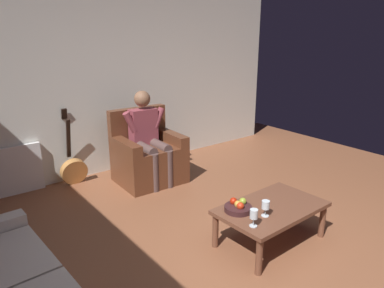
% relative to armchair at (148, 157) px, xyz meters
% --- Properties ---
extents(ground_plane, '(7.58, 7.58, 0.00)m').
position_rel_armchair_xyz_m(ground_plane, '(0.15, 2.47, -0.34)').
color(ground_plane, brown).
extents(wall_back, '(6.02, 0.06, 2.75)m').
position_rel_armchair_xyz_m(wall_back, '(0.15, -0.72, 1.03)').
color(wall_back, silver).
rests_on(wall_back, ground).
extents(armchair, '(0.87, 0.76, 0.98)m').
position_rel_armchair_xyz_m(armchair, '(0.00, 0.00, 0.00)').
color(armchair, brown).
rests_on(armchair, ground).
extents(person_seated, '(0.63, 0.63, 1.24)m').
position_rel_armchair_xyz_m(person_seated, '(0.00, 0.04, 0.33)').
color(person_seated, '#8D3B45').
rests_on(person_seated, ground).
extents(coffee_table, '(1.08, 0.68, 0.38)m').
position_rel_armchair_xyz_m(coffee_table, '(-0.14, 2.07, -0.00)').
color(coffee_table, brown).
rests_on(coffee_table, ground).
extents(guitar, '(0.35, 0.27, 1.03)m').
position_rel_armchair_xyz_m(guitar, '(0.86, -0.51, -0.12)').
color(guitar, '#BB7D40').
rests_on(guitar, ground).
extents(radiator, '(0.57, 0.06, 0.63)m').
position_rel_armchair_xyz_m(radiator, '(1.51, -0.65, -0.02)').
color(radiator, white).
rests_on(radiator, ground).
extents(wine_glass_near, '(0.07, 0.07, 0.15)m').
position_rel_armchair_xyz_m(wine_glass_near, '(0.06, 2.16, 0.15)').
color(wine_glass_near, silver).
rests_on(wine_glass_near, coffee_table).
extents(wine_glass_far, '(0.07, 0.07, 0.16)m').
position_rel_armchair_xyz_m(wine_glass_far, '(0.28, 2.22, 0.15)').
color(wine_glass_far, silver).
rests_on(wine_glass_far, coffee_table).
extents(fruit_bowl, '(0.26, 0.26, 0.11)m').
position_rel_armchair_xyz_m(fruit_bowl, '(0.18, 1.94, 0.08)').
color(fruit_bowl, '#371C1D').
rests_on(fruit_bowl, coffee_table).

